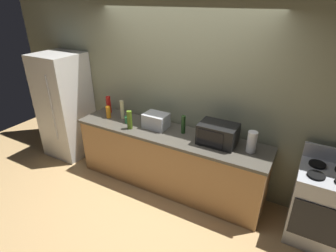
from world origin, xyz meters
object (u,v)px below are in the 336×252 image
at_px(refrigerator, 65,106).
at_px(bottle_hand_soap, 122,110).
at_px(microwave, 218,134).
at_px(bottle_olive_oil, 130,120).
at_px(bottle_wine, 183,125).
at_px(bottle_hot_sauce, 109,105).
at_px(toaster_oven, 156,121).
at_px(paper_towel_roll, 252,142).
at_px(bottle_dish_soap, 108,112).
at_px(stove_range, 320,205).
at_px(mug_green, 128,120).

height_order(refrigerator, bottle_hand_soap, refrigerator).
xyz_separation_m(microwave, bottle_olive_oil, (-1.24, -0.21, 0.00)).
xyz_separation_m(microwave, bottle_wine, (-0.51, 0.04, -0.01)).
relative_size(bottle_wine, bottle_hot_sauce, 0.94).
xyz_separation_m(refrigerator, toaster_oven, (1.82, 0.06, 0.10)).
xyz_separation_m(paper_towel_roll, bottle_wine, (-0.94, 0.04, -0.01)).
relative_size(microwave, bottle_hot_sauce, 1.74).
relative_size(bottle_hand_soap, bottle_dish_soap, 1.53).
bearing_deg(bottle_hand_soap, paper_towel_roll, -0.73).
xyz_separation_m(stove_range, bottle_hot_sauce, (-3.19, 0.15, 0.58)).
bearing_deg(microwave, bottle_wine, 175.07).
distance_m(bottle_hot_sauce, bottle_dish_soap, 0.22).
bearing_deg(paper_towel_roll, bottle_hot_sauce, 177.44).
distance_m(bottle_wine, bottle_dish_soap, 1.25).
bearing_deg(paper_towel_roll, toaster_oven, 179.58).
height_order(bottle_hand_soap, bottle_olive_oil, bottle_hand_soap).
relative_size(bottle_olive_oil, bottle_hot_sauce, 0.98).
distance_m(refrigerator, bottle_olive_oil, 1.53).
bearing_deg(bottle_wine, stove_range, -2.92).
bearing_deg(refrigerator, bottle_hand_soap, 3.62).
bearing_deg(bottle_hot_sauce, stove_range, -2.77).
xyz_separation_m(stove_range, bottle_wine, (-1.81, 0.09, 0.57)).
height_order(toaster_oven, paper_towel_roll, paper_towel_roll).
height_order(stove_range, toaster_oven, toaster_oven).
xyz_separation_m(refrigerator, mug_green, (1.36, -0.01, 0.05)).
bearing_deg(bottle_olive_oil, microwave, 9.41).
bearing_deg(stove_range, paper_towel_roll, 176.67).
bearing_deg(microwave, refrigerator, -179.00).
bearing_deg(bottle_hot_sauce, toaster_oven, -5.61).
relative_size(paper_towel_roll, bottle_wine, 1.04).
height_order(toaster_oven, bottle_dish_soap, toaster_oven).
xyz_separation_m(paper_towel_roll, mug_green, (-1.82, -0.06, -0.08)).
xyz_separation_m(toaster_oven, bottle_hand_soap, (-0.62, 0.02, 0.04)).
bearing_deg(bottle_olive_oil, bottle_hand_soap, 143.31).
bearing_deg(bottle_hot_sauce, bottle_wine, -2.57).
distance_m(microwave, mug_green, 1.40).
xyz_separation_m(toaster_oven, paper_towel_roll, (1.37, -0.01, 0.03)).
bearing_deg(stove_range, toaster_oven, 178.45).
distance_m(bottle_olive_oil, bottle_hot_sauce, 0.72).
distance_m(bottle_olive_oil, bottle_wine, 0.77).
distance_m(bottle_hand_soap, bottle_olive_oil, 0.39).
bearing_deg(bottle_olive_oil, bottle_wine, 18.93).
bearing_deg(stove_range, bottle_hot_sauce, 177.23).
relative_size(stove_range, microwave, 2.25).
distance_m(toaster_oven, bottle_wine, 0.42).
height_order(refrigerator, paper_towel_roll, refrigerator).
height_order(bottle_hot_sauce, mug_green, bottle_hot_sauce).
xyz_separation_m(toaster_oven, bottle_wine, (0.42, 0.03, 0.02)).
bearing_deg(bottle_hot_sauce, bottle_olive_oil, -25.67).
bearing_deg(bottle_dish_soap, microwave, 2.00).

